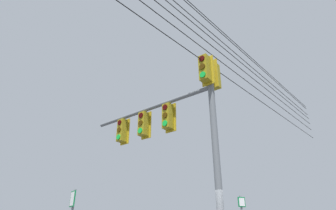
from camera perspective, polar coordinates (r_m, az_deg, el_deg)
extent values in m
cylinder|color=slate|center=(7.83, 10.33, -13.01)|extent=(0.20, 0.20, 6.16)
cylinder|color=slate|center=(10.17, -4.26, -0.90)|extent=(3.82, 4.08, 0.14)
cube|color=olive|center=(8.78, 7.80, 7.62)|extent=(0.42, 0.42, 0.90)
cube|color=#B29319|center=(8.91, 8.38, 7.15)|extent=(0.33, 0.35, 1.04)
cylinder|color=#360503|center=(8.83, 7.11, 9.72)|extent=(0.16, 0.17, 0.20)
cylinder|color=#3C2703|center=(8.66, 7.22, 8.09)|extent=(0.16, 0.17, 0.20)
cylinder|color=green|center=(8.50, 7.33, 6.40)|extent=(0.16, 0.17, 0.20)
cube|color=olive|center=(9.23, 9.76, 6.00)|extent=(0.42, 0.42, 0.90)
cube|color=#B29319|center=(9.10, 9.23, 6.45)|extent=(0.33, 0.35, 1.04)
cylinder|color=#360503|center=(9.51, 10.13, 7.14)|extent=(0.16, 0.17, 0.20)
cylinder|color=#3C2703|center=(9.36, 10.27, 5.59)|extent=(0.16, 0.17, 0.20)
cylinder|color=green|center=(9.21, 10.41, 3.98)|extent=(0.16, 0.17, 0.20)
cube|color=olive|center=(9.37, -0.04, -2.45)|extent=(0.42, 0.42, 0.90)
cube|color=#B29319|center=(9.50, 0.60, -2.76)|extent=(0.33, 0.35, 1.04)
cylinder|color=#360503|center=(9.38, -0.66, -0.45)|extent=(0.16, 0.17, 0.20)
cylinder|color=#3C2703|center=(9.25, -0.67, -2.14)|extent=(0.16, 0.17, 0.20)
cylinder|color=green|center=(9.14, -0.68, -3.87)|extent=(0.16, 0.17, 0.20)
cube|color=olive|center=(10.09, -5.20, -4.03)|extent=(0.42, 0.42, 0.90)
cube|color=#B29319|center=(10.21, -4.56, -4.31)|extent=(0.34, 0.34, 1.04)
cylinder|color=#360503|center=(10.09, -5.76, -2.17)|extent=(0.16, 0.16, 0.20)
cylinder|color=#3C2703|center=(9.98, -5.83, -3.76)|extent=(0.16, 0.16, 0.20)
cylinder|color=green|center=(9.87, -5.91, -5.38)|extent=(0.16, 0.16, 0.20)
cube|color=olive|center=(10.88, -9.66, -5.38)|extent=(0.42, 0.42, 0.90)
cube|color=#B29319|center=(10.99, -9.00, -5.62)|extent=(0.33, 0.35, 1.04)
cylinder|color=#360503|center=(10.89, -10.19, -3.65)|extent=(0.16, 0.17, 0.20)
cylinder|color=#3C2703|center=(10.78, -10.32, -5.14)|extent=(0.16, 0.17, 0.20)
cylinder|color=green|center=(10.69, -10.44, -6.65)|extent=(0.16, 0.17, 0.20)
cube|color=#0C7238|center=(9.98, 15.27, -19.15)|extent=(0.27, 0.10, 0.32)
cube|color=white|center=(9.97, 15.33, -19.14)|extent=(0.21, 0.06, 0.26)
cube|color=#0C7238|center=(8.88, -19.49, -18.17)|extent=(0.19, 0.31, 0.45)
cube|color=white|center=(8.88, -19.58, -18.15)|extent=(0.15, 0.25, 0.39)
cylinder|color=black|center=(9.86, 11.78, 6.07)|extent=(16.01, 13.26, 0.44)
cylinder|color=black|center=(10.14, 11.52, 8.64)|extent=(16.01, 13.26, 0.44)
cylinder|color=black|center=(10.37, 11.32, 10.53)|extent=(16.01, 13.26, 0.44)
cylinder|color=black|center=(10.58, 11.16, 12.08)|extent=(16.01, 13.26, 0.44)
cylinder|color=black|center=(10.73, 11.04, 13.18)|extent=(16.01, 13.26, 0.44)
cylinder|color=black|center=(11.00, 10.86, 14.93)|extent=(16.01, 13.26, 0.44)
cylinder|color=black|center=(11.09, 10.80, 15.45)|extent=(16.01, 13.26, 0.44)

